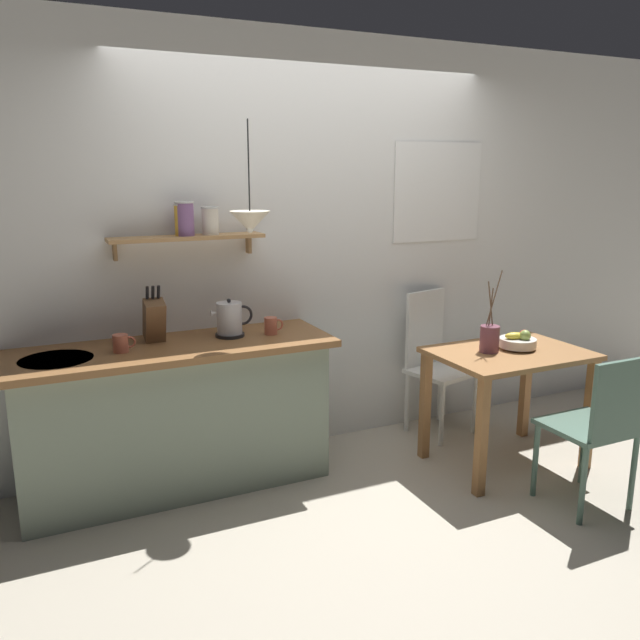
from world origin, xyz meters
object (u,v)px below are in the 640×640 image
dining_chair_far (434,356)px  pendant_lamp (250,222)px  electric_kettle (230,320)px  coffee_mug_spare (271,326)px  fruit_bowl (519,341)px  coffee_mug_by_sink (121,343)px  dining_table (508,371)px  knife_block (154,320)px  dining_chair_near (599,423)px  twig_vase (490,338)px

dining_chair_far → pendant_lamp: bearing=-169.8°
electric_kettle → coffee_mug_spare: size_ratio=2.14×
fruit_bowl → electric_kettle: (-1.70, 0.58, 0.19)m
coffee_mug_by_sink → dining_table: bearing=-12.9°
knife_block → coffee_mug_spare: (0.67, -0.11, -0.08)m
dining_chair_near → electric_kettle: bearing=142.8°
dining_table → pendant_lamp: (-1.55, 0.40, 0.96)m
knife_block → coffee_mug_spare: 0.69m
dining_chair_far → dining_table: bearing=-81.6°
dining_chair_near → dining_chair_far: 1.35m
fruit_bowl → electric_kettle: size_ratio=0.89×
knife_block → coffee_mug_spare: size_ratio=2.75×
dining_chair_far → electric_kettle: (-1.52, -0.07, 0.43)m
dining_table → dining_chair_far: 0.68m
electric_kettle → coffee_mug_by_sink: electric_kettle is taller
dining_chair_far → pendant_lamp: 1.79m
dining_chair_far → knife_block: knife_block is taller
dining_table → coffee_mug_spare: coffee_mug_spare is taller
pendant_lamp → dining_table: bearing=-14.7°
twig_vase → knife_block: 2.02m
dining_chair_near → coffee_mug_spare: coffee_mug_spare is taller
twig_vase → dining_chair_near: bearing=-75.7°
knife_block → pendant_lamp: (0.51, -0.24, 0.56)m
twig_vase → electric_kettle: (-1.49, 0.55, 0.15)m
electric_kettle → pendant_lamp: bearing=-68.3°
dining_table → pendant_lamp: pendant_lamp is taller
dining_chair_far → pendant_lamp: pendant_lamp is taller
dining_chair_far → twig_vase: twig_vase is taller
dining_chair_near → coffee_mug_spare: 1.92m
knife_block → pendant_lamp: size_ratio=0.55×
dining_chair_near → coffee_mug_by_sink: (-2.31, 1.19, 0.42)m
dining_chair_far → knife_block: bearing=-179.5°
dining_chair_near → electric_kettle: size_ratio=3.48×
electric_kettle → fruit_bowl: bearing=-18.7°
dining_table → twig_vase: size_ratio=1.84×
dining_chair_near → pendant_lamp: (-1.60, 1.08, 1.06)m
dining_chair_near → dining_chair_far: (-0.15, 1.34, 0.04)m
coffee_mug_by_sink → pendant_lamp: (0.72, -0.11, 0.64)m
dining_table → twig_vase: bearing=162.8°
dining_table → coffee_mug_spare: (-1.38, 0.54, 0.32)m
dining_chair_far → twig_vase: 0.69m
coffee_mug_by_sink → dining_chair_far: bearing=3.9°
coffee_mug_by_sink → coffee_mug_spare: coffee_mug_spare is taller
dining_chair_far → coffee_mug_spare: dining_chair_far is taller
fruit_bowl → coffee_mug_by_sink: bearing=168.0°
dining_table → electric_kettle: (-1.62, 0.59, 0.37)m
fruit_bowl → coffee_mug_by_sink: coffee_mug_by_sink is taller
coffee_mug_spare → dining_chair_near: bearing=-40.2°
dining_table → dining_chair_near: 0.69m
dining_chair_near → fruit_bowl: bearing=87.6°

